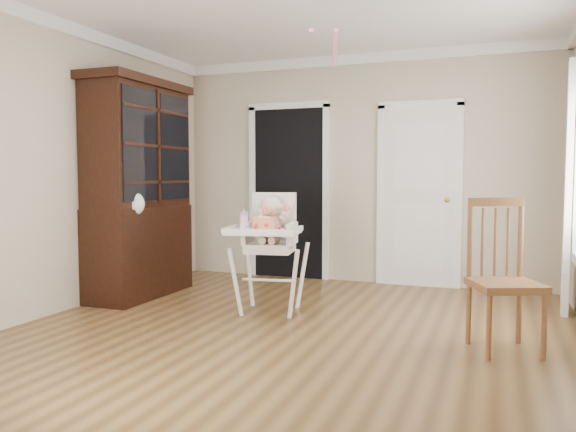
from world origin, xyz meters
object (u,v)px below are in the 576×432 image
at_px(high_chair, 270,237).
at_px(dining_chair, 504,280).
at_px(cake, 263,224).
at_px(sippy_cup, 244,219).
at_px(china_cabinet, 139,189).

distance_m(high_chair, dining_chair, 2.09).
bearing_deg(cake, sippy_cup, 151.73).
bearing_deg(dining_chair, china_cabinet, 146.76).
distance_m(high_chair, cake, 0.32).
xyz_separation_m(cake, china_cabinet, (-1.62, 0.47, 0.28)).
height_order(high_chair, cake, high_chair).
bearing_deg(high_chair, china_cabinet, 163.57).
distance_m(china_cabinet, dining_chair, 3.71).
bearing_deg(sippy_cup, high_chair, 36.77).
bearing_deg(china_cabinet, high_chair, -6.70).
bearing_deg(dining_chair, sippy_cup, 148.76).
relative_size(cake, dining_chair, 0.23).
bearing_deg(china_cabinet, dining_chair, -10.41).
bearing_deg(dining_chair, cake, 151.56).
height_order(china_cabinet, dining_chair, china_cabinet).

